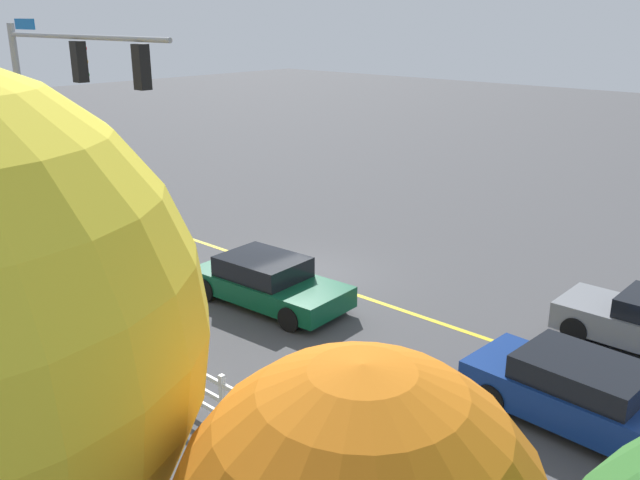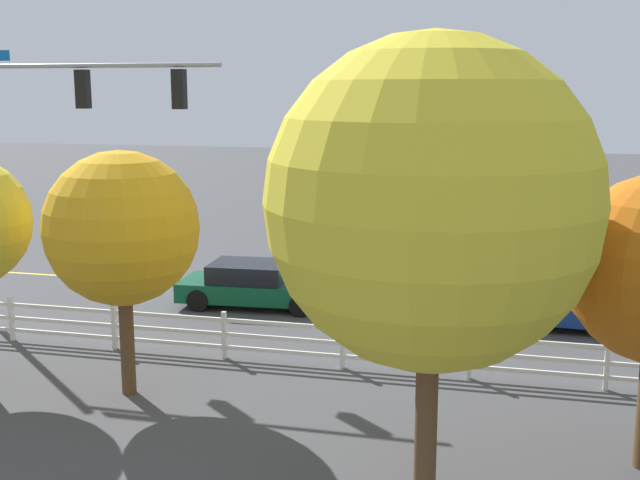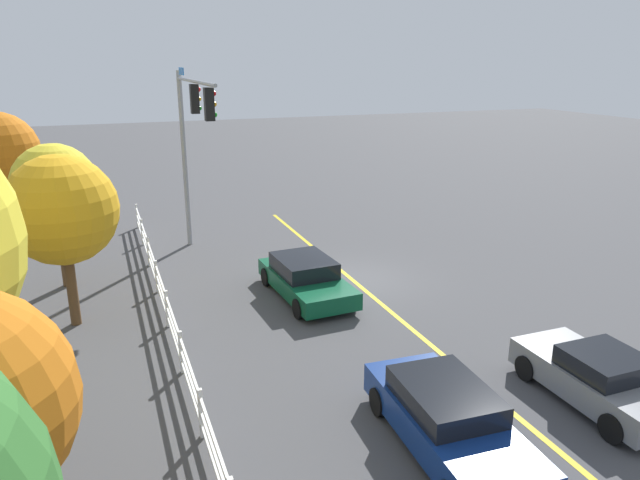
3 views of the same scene
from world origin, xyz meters
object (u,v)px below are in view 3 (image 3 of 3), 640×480
at_px(car_1, 306,278).
at_px(tree_3, 55,186).
at_px(car_0, 448,420).
at_px(car_2, 597,377).
at_px(tree_2, 62,210).

bearing_deg(car_1, tree_3, -120.63).
bearing_deg(car_1, car_0, -3.38).
distance_m(car_0, car_1, 8.73).
bearing_deg(car_2, tree_2, 51.83).
bearing_deg(car_0, car_1, -177.31).
height_order(car_1, tree_2, tree_2).
bearing_deg(car_2, car_1, 25.84).
bearing_deg(car_2, tree_3, 43.13).
height_order(car_2, tree_2, tree_2).
bearing_deg(car_1, car_2, 22.84).
distance_m(car_1, tree_2, 7.81).
distance_m(car_0, tree_2, 11.98).
relative_size(car_2, tree_2, 0.77).
bearing_deg(car_0, car_2, 96.27).
bearing_deg(car_1, tree_2, -96.38).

